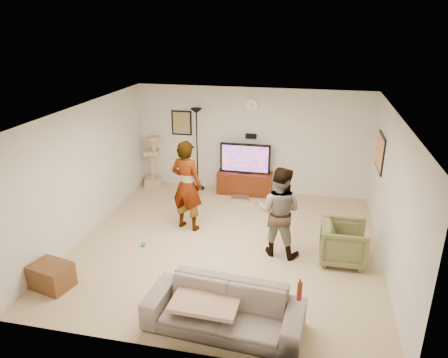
% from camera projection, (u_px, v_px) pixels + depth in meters
% --- Properties ---
extents(floor, '(5.50, 5.50, 0.02)m').
position_uv_depth(floor, '(227.00, 245.00, 7.82)').
color(floor, tan).
rests_on(floor, ground).
extents(ceiling, '(5.50, 5.50, 0.02)m').
position_uv_depth(ceiling, '(227.00, 112.00, 6.92)').
color(ceiling, white).
rests_on(ceiling, wall_back).
extents(wall_back, '(5.50, 0.04, 2.50)m').
position_uv_depth(wall_back, '(251.00, 141.00, 9.88)').
color(wall_back, silver).
rests_on(wall_back, floor).
extents(wall_front, '(5.50, 0.04, 2.50)m').
position_uv_depth(wall_front, '(178.00, 267.00, 4.86)').
color(wall_front, silver).
rests_on(wall_front, floor).
extents(wall_left, '(0.04, 5.50, 2.50)m').
position_uv_depth(wall_left, '(85.00, 171.00, 7.92)').
color(wall_left, silver).
rests_on(wall_left, floor).
extents(wall_right, '(0.04, 5.50, 2.50)m').
position_uv_depth(wall_right, '(392.00, 196.00, 6.82)').
color(wall_right, silver).
rests_on(wall_right, floor).
extents(wall_clock, '(0.26, 0.04, 0.26)m').
position_uv_depth(wall_clock, '(252.00, 105.00, 9.55)').
color(wall_clock, white).
rests_on(wall_clock, wall_back).
extents(wall_speaker, '(0.25, 0.10, 0.10)m').
position_uv_depth(wall_speaker, '(251.00, 136.00, 9.78)').
color(wall_speaker, black).
rests_on(wall_speaker, wall_back).
extents(picture_back, '(0.42, 0.03, 0.52)m').
position_uv_depth(picture_back, '(182.00, 123.00, 10.07)').
color(picture_back, olive).
rests_on(picture_back, wall_back).
extents(picture_right, '(0.03, 0.78, 0.62)m').
position_uv_depth(picture_right, '(380.00, 152.00, 8.19)').
color(picture_right, '#DC9050').
rests_on(picture_right, wall_right).
extents(tv_stand, '(1.29, 0.45, 0.54)m').
position_uv_depth(tv_stand, '(245.00, 183.00, 10.02)').
color(tv_stand, '#461B0A').
rests_on(tv_stand, floor).
extents(console_box, '(0.40, 0.30, 0.07)m').
position_uv_depth(console_box, '(240.00, 198.00, 9.75)').
color(console_box, silver).
rests_on(console_box, floor).
extents(tv, '(1.18, 0.08, 0.70)m').
position_uv_depth(tv, '(245.00, 158.00, 9.80)').
color(tv, black).
rests_on(tv, tv_stand).
extents(tv_screen, '(1.09, 0.01, 0.62)m').
position_uv_depth(tv_screen, '(245.00, 159.00, 9.76)').
color(tv_screen, '#CD5C1F').
rests_on(tv_screen, tv).
extents(floor_lamp, '(0.32, 0.32, 2.01)m').
position_uv_depth(floor_lamp, '(197.00, 150.00, 10.03)').
color(floor_lamp, black).
rests_on(floor_lamp, floor).
extents(cat_tree, '(0.52, 0.52, 1.30)m').
position_uv_depth(cat_tree, '(152.00, 161.00, 10.35)').
color(cat_tree, tan).
rests_on(cat_tree, floor).
extents(person_left, '(0.76, 0.60, 1.82)m').
position_uv_depth(person_left, '(187.00, 186.00, 8.14)').
color(person_left, '#8E8F9E').
rests_on(person_left, floor).
extents(person_right, '(0.90, 0.76, 1.63)m').
position_uv_depth(person_right, '(279.00, 212.00, 7.26)').
color(person_right, '#455C92').
rests_on(person_right, floor).
extents(sofa, '(2.18, 0.99, 0.62)m').
position_uv_depth(sofa, '(224.00, 309.00, 5.61)').
color(sofa, slate).
rests_on(sofa, floor).
extents(throw_blanket, '(0.92, 0.73, 0.06)m').
position_uv_depth(throw_blanket, '(206.00, 300.00, 5.62)').
color(throw_blanket, tan).
rests_on(throw_blanket, sofa).
extents(beer_bottle, '(0.06, 0.06, 0.25)m').
position_uv_depth(beer_bottle, '(300.00, 291.00, 5.26)').
color(beer_bottle, '#5E220C').
rests_on(beer_bottle, sofa).
extents(armchair, '(0.78, 0.76, 0.71)m').
position_uv_depth(armchair, '(344.00, 243.00, 7.16)').
color(armchair, '#5E623A').
rests_on(armchair, floor).
extents(side_table, '(0.69, 0.57, 0.40)m').
position_uv_depth(side_table, '(51.00, 276.00, 6.52)').
color(side_table, '#543118').
rests_on(side_table, floor).
extents(toy_ball, '(0.08, 0.08, 0.08)m').
position_uv_depth(toy_ball, '(143.00, 244.00, 7.75)').
color(toy_ball, '#089AAE').
rests_on(toy_ball, floor).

